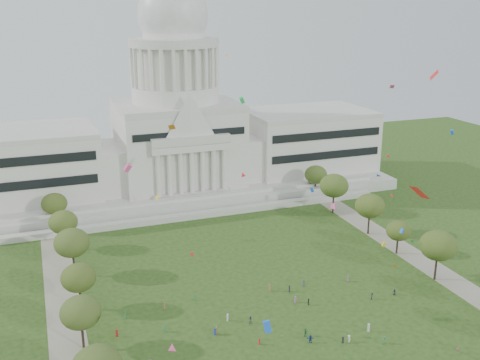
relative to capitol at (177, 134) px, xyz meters
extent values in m
plane|color=#254415|center=(0.00, -113.59, -22.30)|extent=(400.00, 400.00, 0.00)
cube|color=beige|center=(0.00, 1.41, -20.30)|extent=(160.00, 60.00, 4.00)
cube|color=beige|center=(0.00, -31.59, -21.30)|extent=(130.00, 3.00, 2.00)
cube|color=beige|center=(0.00, -23.59, -19.80)|extent=(140.00, 3.00, 5.00)
cube|color=silver|center=(-55.00, 0.41, -7.30)|extent=(50.00, 34.00, 22.00)
cube|color=silver|center=(55.00, 0.41, -7.30)|extent=(50.00, 34.00, 22.00)
cube|color=silver|center=(-27.00, -1.59, -10.30)|extent=(12.00, 26.00, 16.00)
cube|color=silver|center=(27.00, -1.59, -10.30)|extent=(12.00, 26.00, 16.00)
cube|color=silver|center=(0.00, 0.41, -4.30)|extent=(44.00, 38.00, 28.00)
cube|color=silver|center=(0.00, -19.59, -1.10)|extent=(28.00, 3.00, 2.40)
cube|color=black|center=(-55.00, -16.79, -5.30)|extent=(46.00, 0.40, 11.00)
cube|color=black|center=(55.00, -16.79, -5.30)|extent=(46.00, 0.40, 11.00)
cylinder|color=silver|center=(0.00, 0.41, 15.10)|extent=(32.00, 32.00, 6.00)
cylinder|color=silver|center=(0.00, 0.41, 25.10)|extent=(28.00, 28.00, 14.00)
cylinder|color=beige|center=(0.00, 0.41, 33.60)|extent=(32.40, 32.40, 3.00)
cylinder|color=silver|center=(0.00, 0.41, 39.10)|extent=(22.00, 22.00, 8.00)
ellipsoid|color=silver|center=(0.00, 0.41, 43.10)|extent=(25.00, 25.00, 26.20)
cube|color=gray|center=(-48.00, -83.59, -22.28)|extent=(8.00, 160.00, 0.04)
cube|color=gray|center=(48.00, -83.59, -22.28)|extent=(8.00, 160.00, 0.04)
cylinder|color=black|center=(-45.04, -96.29, -19.56)|extent=(0.56, 0.56, 5.47)
ellipsoid|color=#384C1D|center=(-45.04, -96.29, -13.77)|extent=(8.42, 8.42, 6.89)
cylinder|color=black|center=(44.17, -96.15, -19.19)|extent=(0.56, 0.56, 6.20)
ellipsoid|color=#364E17|center=(44.17, -96.15, -12.62)|extent=(9.55, 9.55, 7.82)
cylinder|color=black|center=(-44.09, -79.67, -19.66)|extent=(0.56, 0.56, 5.27)
ellipsoid|color=#384816|center=(-44.09, -79.67, -14.07)|extent=(8.12, 8.12, 6.65)
cylinder|color=black|center=(44.40, -79.10, -20.02)|extent=(0.56, 0.56, 4.56)
ellipsoid|color=#384915|center=(44.40, -79.10, -15.19)|extent=(7.01, 7.01, 5.74)
cylinder|color=black|center=(-44.08, -61.17, -19.28)|extent=(0.56, 0.56, 6.03)
ellipsoid|color=#3A4D1D|center=(-44.08, -61.17, -12.89)|extent=(9.29, 9.29, 7.60)
cylinder|color=black|center=(44.76, -63.55, -19.31)|extent=(0.56, 0.56, 5.97)
ellipsoid|color=#3C5018|center=(44.76, -63.55, -12.99)|extent=(9.19, 9.19, 7.52)
cylinder|color=black|center=(-45.22, -42.58, -19.59)|extent=(0.56, 0.56, 5.41)
ellipsoid|color=#41521B|center=(-45.22, -42.58, -13.86)|extent=(8.33, 8.33, 6.81)
cylinder|color=black|center=(43.49, -43.40, -19.11)|extent=(0.56, 0.56, 6.37)
ellipsoid|color=#375119|center=(43.49, -43.40, -12.35)|extent=(9.82, 9.82, 8.03)
cylinder|color=black|center=(-46.87, -24.45, -19.64)|extent=(0.56, 0.56, 5.32)
ellipsoid|color=#394A15|center=(-46.87, -24.45, -14.00)|extent=(8.19, 8.19, 6.70)
cylinder|color=black|center=(45.96, -25.46, -19.56)|extent=(0.56, 0.56, 5.47)
ellipsoid|color=#374E1A|center=(45.96, -25.46, -13.77)|extent=(8.42, 8.42, 6.89)
imported|color=#26262B|center=(29.36, -99.52, -21.50)|extent=(0.87, 0.93, 1.60)
imported|color=#4C4C51|center=(22.98, -99.47, -21.39)|extent=(1.03, 0.97, 1.82)
imported|color=silver|center=(8.19, -113.42, -21.45)|extent=(0.66, 1.14, 1.69)
imported|color=#33723F|center=(0.47, -108.22, -21.31)|extent=(0.99, 1.30, 1.97)
imported|color=navy|center=(0.37, -110.76, -21.37)|extent=(1.85, 1.26, 1.85)
imported|color=#4C4C51|center=(-8.88, -99.30, -21.38)|extent=(1.04, 0.89, 1.82)
imported|color=#33723F|center=(14.87, -116.53, -21.39)|extent=(1.26, 1.26, 1.82)
imported|color=#26262B|center=(7.17, -96.52, -21.43)|extent=(0.80, 1.12, 1.73)
cube|color=#26262B|center=(6.80, -113.30, -21.55)|extent=(0.46, 0.40, 1.49)
cube|color=#994C8C|center=(22.22, -89.31, -21.49)|extent=(0.49, 0.48, 1.60)
cube|color=olive|center=(-25.65, -86.32, -21.43)|extent=(0.35, 0.50, 1.73)
cube|color=#33723F|center=(-17.74, -84.82, -21.57)|extent=(0.42, 0.45, 1.45)
cube|color=#B21E1E|center=(-37.86, -94.21, -21.45)|extent=(0.52, 0.44, 1.68)
cube|color=#B21E1E|center=(-10.03, -107.69, -21.55)|extent=(0.28, 0.42, 1.49)
cube|color=#4C4C51|center=(10.20, -87.84, -21.35)|extent=(0.58, 0.47, 1.88)
cube|color=#994C8C|center=(4.71, -94.40, -21.49)|extent=(0.30, 0.45, 1.62)
cube|color=silver|center=(14.37, -111.35, -21.34)|extent=(0.60, 0.55, 1.92)
cube|color=silver|center=(-13.31, -96.44, -21.45)|extent=(0.49, 0.52, 1.68)
cube|color=olive|center=(-17.33, -100.69, -21.42)|extent=(0.45, 0.54, 1.75)
cube|color=#26262B|center=(5.62, -89.08, -21.43)|extent=(0.37, 0.51, 1.73)
cube|color=olive|center=(1.15, -86.96, -21.33)|extent=(0.53, 0.60, 1.93)
cube|color=navy|center=(-17.82, -100.95, -21.50)|extent=(0.38, 0.48, 1.59)
cube|color=#33723F|center=(-27.72, -96.00, -21.46)|extent=(0.47, 0.52, 1.67)
cube|color=#33723F|center=(-35.12, -87.39, -21.33)|extent=(0.45, 0.58, 1.92)
camera|label=1|loc=(-49.50, -202.81, 46.24)|focal=42.00mm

